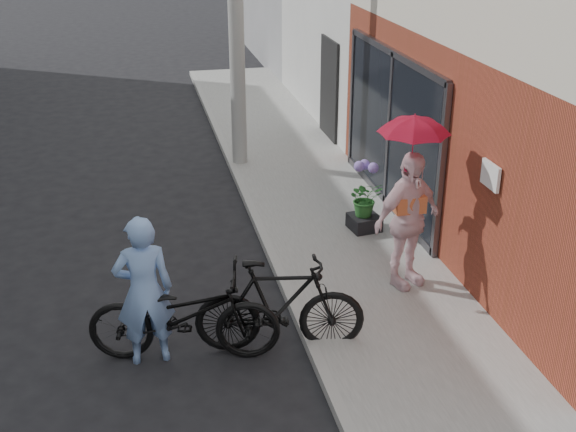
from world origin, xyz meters
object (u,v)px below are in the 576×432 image
object	(u,v)px
kimono_woman	(407,220)
planter	(364,222)
officer	(144,291)
bike_right	(280,306)
bike_left	(184,314)

from	to	relation	value
kimono_woman	planter	size ratio (longest dim) A/B	4.22
officer	bike_right	size ratio (longest dim) A/B	0.92
planter	officer	bearing A→B (deg)	-142.73
bike_left	bike_right	distance (m)	1.07
kimono_woman	planter	distance (m)	1.89
officer	planter	world-z (taller)	officer
bike_left	bike_right	xyz separation A→B (m)	(1.06, -0.08, 0.02)
officer	kimono_woman	bearing A→B (deg)	-168.80
bike_right	planter	size ratio (longest dim) A/B	4.47
bike_left	kimono_woman	xyz separation A→B (m)	(2.91, 0.87, 0.47)
bike_right	planter	bearing A→B (deg)	-25.34
bike_left	bike_right	size ratio (longest dim) A/B	1.11
bike_right	kimono_woman	xyz separation A→B (m)	(1.85, 0.96, 0.45)
bike_left	planter	world-z (taller)	bike_left
kimono_woman	planter	bearing A→B (deg)	66.00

